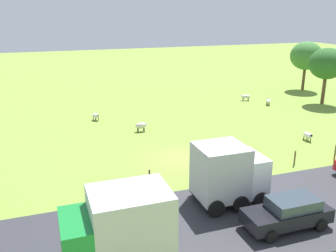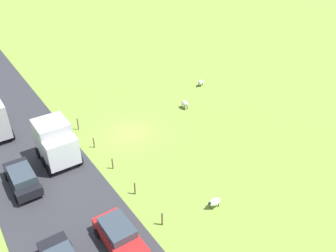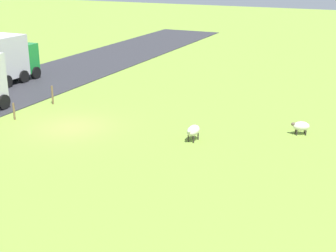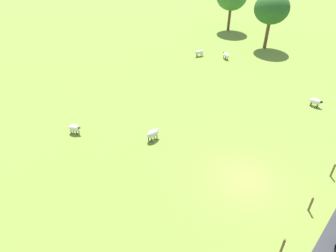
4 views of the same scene
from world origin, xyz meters
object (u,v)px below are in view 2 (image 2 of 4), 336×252
(car_0, at_px, (119,235))
(sheep_0, at_px, (215,202))
(sheep_1, at_px, (201,82))
(sheep_2, at_px, (185,104))
(truck_1, at_px, (56,142))
(car_5, at_px, (22,178))

(car_0, bearing_deg, sheep_0, 173.03)
(sheep_1, xyz_separation_m, sheep_2, (4.97, 3.41, 0.09))
(sheep_2, xyz_separation_m, truck_1, (14.35, 1.28, 1.32))
(sheep_1, distance_m, car_0, 24.64)
(sheep_2, bearing_deg, sheep_1, -145.55)
(sheep_0, bearing_deg, car_5, -42.95)
(truck_1, bearing_deg, car_5, 27.02)
(sheep_0, height_order, truck_1, truck_1)
(sheep_0, relative_size, sheep_1, 1.03)
(sheep_0, distance_m, car_0, 7.20)
(sheep_0, relative_size, truck_1, 0.28)
(sheep_0, xyz_separation_m, truck_1, (7.28, -11.65, 1.43))
(sheep_2, height_order, car_0, car_0)
(sheep_0, relative_size, sheep_2, 0.96)
(car_0, bearing_deg, truck_1, -89.25)
(sheep_2, xyz_separation_m, car_0, (14.21, 12.06, 0.30))
(car_5, bearing_deg, sheep_1, -164.22)
(sheep_1, bearing_deg, car_5, 15.78)
(sheep_0, xyz_separation_m, car_5, (10.66, -9.92, 0.43))
(sheep_2, relative_size, car_5, 0.25)
(sheep_2, relative_size, truck_1, 0.29)
(sheep_1, bearing_deg, sheep_0, 53.61)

